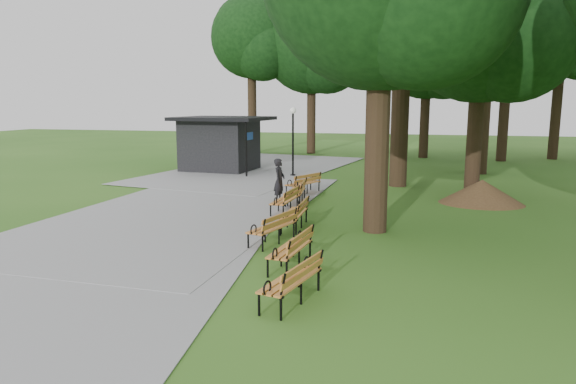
% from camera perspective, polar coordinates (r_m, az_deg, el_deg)
% --- Properties ---
extents(ground, '(100.00, 100.00, 0.00)m').
position_cam_1_polar(ground, '(15.13, -1.52, -4.63)').
color(ground, '#2F601B').
rests_on(ground, ground).
extents(path, '(12.00, 38.00, 0.06)m').
position_cam_1_polar(path, '(19.23, -10.70, -1.59)').
color(path, '#969699').
rests_on(path, ground).
extents(person, '(0.44, 0.64, 1.68)m').
position_cam_1_polar(person, '(19.70, -0.95, 1.25)').
color(person, black).
rests_on(person, ground).
extents(kiosk, '(5.11, 4.55, 2.99)m').
position_cam_1_polar(kiosk, '(29.31, -7.49, 5.26)').
color(kiosk, black).
rests_on(kiosk, ground).
extents(lamp_post, '(0.32, 0.32, 3.53)m').
position_cam_1_polar(lamp_post, '(26.65, 0.55, 7.07)').
color(lamp_post, black).
rests_on(lamp_post, ground).
extents(dirt_mound, '(2.61, 2.61, 0.91)m').
position_cam_1_polar(dirt_mound, '(20.86, 20.46, 0.04)').
color(dirt_mound, '#47301C').
rests_on(dirt_mound, ground).
extents(bench_0, '(1.05, 2.00, 0.88)m').
position_cam_1_polar(bench_0, '(9.99, 0.29, -9.65)').
color(bench_0, '#CB762F').
rests_on(bench_0, ground).
extents(bench_1, '(0.85, 1.96, 0.88)m').
position_cam_1_polar(bench_1, '(12.02, 0.23, -6.27)').
color(bench_1, '#CB762F').
rests_on(bench_1, ground).
extents(bench_2, '(1.14, 2.00, 0.88)m').
position_cam_1_polar(bench_2, '(14.07, -1.77, -3.89)').
color(bench_2, '#CB762F').
rests_on(bench_2, ground).
extents(bench_3, '(0.69, 1.92, 0.88)m').
position_cam_1_polar(bench_3, '(15.76, 0.70, -2.39)').
color(bench_3, '#CB762F').
rests_on(bench_3, ground).
extents(bench_4, '(0.75, 1.94, 0.88)m').
position_cam_1_polar(bench_4, '(17.90, -0.39, -0.92)').
color(bench_4, '#CB762F').
rests_on(bench_4, ground).
extents(bench_5, '(0.84, 1.96, 0.88)m').
position_cam_1_polar(bench_5, '(19.68, 0.92, 0.06)').
color(bench_5, '#CB762F').
rests_on(bench_5, ground).
extents(bench_6, '(1.41, 1.99, 0.88)m').
position_cam_1_polar(bench_6, '(21.65, 1.66, 0.95)').
color(bench_6, '#CB762F').
rests_on(bench_6, ground).
extents(lawn_tree_1, '(6.33, 6.33, 10.06)m').
position_cam_1_polar(lawn_tree_1, '(22.21, 20.44, 17.21)').
color(lawn_tree_1, black).
rests_on(lawn_tree_1, ground).
extents(lawn_tree_4, '(6.14, 6.14, 11.75)m').
position_cam_1_polar(lawn_tree_4, '(29.85, 21.21, 18.44)').
color(lawn_tree_4, black).
rests_on(lawn_tree_4, ground).
extents(tree_backdrop, '(36.40, 9.64, 16.35)m').
position_cam_1_polar(tree_backdrop, '(37.50, 18.37, 16.06)').
color(tree_backdrop, black).
rests_on(tree_backdrop, ground).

